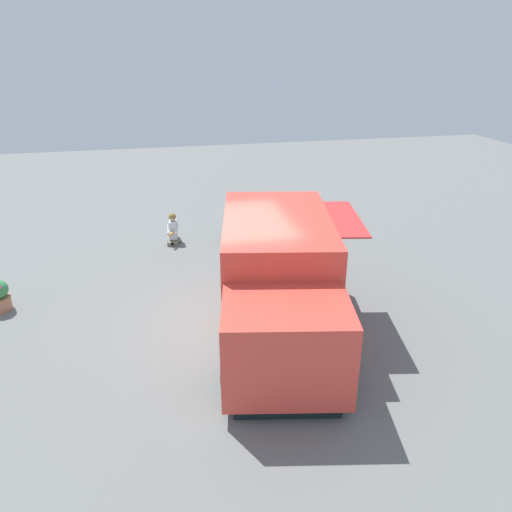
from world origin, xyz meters
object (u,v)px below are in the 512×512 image
Objects in this scene: person_customer at (173,231)px; plaza_bench at (251,231)px; food_truck at (278,284)px; planter_flowering_side at (305,224)px.

plaza_bench is at bearing 169.88° from person_customer.
food_truck is 6.15× the size of person_customer.
planter_flowering_side is (-4.08, 0.31, 0.03)m from person_customer.
plaza_bench is (-0.49, -5.11, -0.76)m from food_truck.
planter_flowering_side is at bearing -113.34° from food_truck.
planter_flowering_side reaches higher than plaza_bench.
plaza_bench is at bearing -95.44° from food_truck.
plaza_bench is (-2.32, 0.41, -0.02)m from person_customer.
person_customer reaches higher than planter_flowering_side.
planter_flowering_side is at bearing 175.63° from person_customer.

